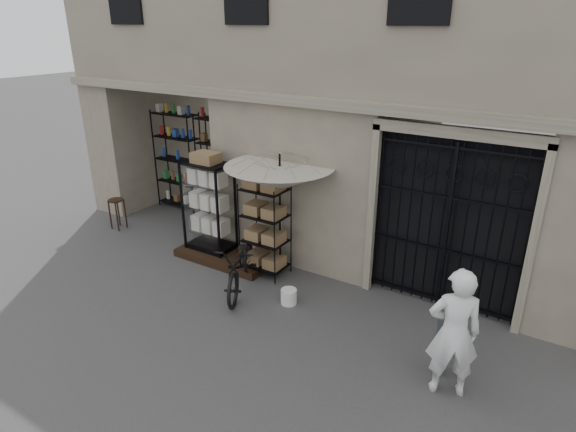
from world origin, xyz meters
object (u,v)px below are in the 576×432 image
Objects in this scene: display_cabinet at (209,211)px; market_umbrella at (280,171)px; white_bucket at (289,296)px; shopkeeper at (445,390)px; bicycle at (242,289)px; wooden_stool at (118,213)px; wire_rack at (265,231)px; steel_bollard at (441,345)px.

market_umbrella reaches higher than display_cabinet.
shopkeeper is (2.86, -0.70, -0.13)m from white_bucket.
bicycle is at bearing -177.87° from white_bucket.
wooden_stool is 8.07m from shopkeeper.
market_umbrella reaches higher than wooden_stool.
wire_rack is at bearing 143.85° from white_bucket.
shopkeeper is at bearing -9.69° from wooden_stool.
bicycle is at bearing 174.30° from steel_bollard.
market_umbrella is at bearing -45.98° from shopkeeper.
wire_rack reaches higher than shopkeeper.
market_umbrella is 2.23m from bicycle.
wire_rack is at bearing -21.73° from display_cabinet.
wooden_stool is (-2.74, -0.09, -0.59)m from display_cabinet.
market_umbrella is 3.11× the size of steel_bollard.
wooden_stool is (-4.37, -0.19, -1.66)m from market_umbrella.
wooden_stool reaches higher than shopkeeper.
wire_rack is 3.81m from steel_bollard.
display_cabinet reaches higher than wooden_stool.
white_bucket is 0.38× the size of wooden_stool.
wire_rack is at bearing 163.16° from steel_bollard.
steel_bollard is (2.67, -0.40, 0.32)m from white_bucket.
wire_rack is at bearing -42.72° from shopkeeper.
display_cabinet is 2.61m from white_bucket.
white_bucket is 0.30× the size of steel_bollard.
shopkeeper is (3.58, -1.55, -2.03)m from market_umbrella.
bicycle reaches higher than white_bucket.
bicycle is 2.05× the size of steel_bollard.
wooden_stool is at bearing 172.26° from steel_bollard.
market_umbrella is at bearing -16.19° from display_cabinet.
market_umbrella is 4.40m from shopkeeper.
white_bucket is at bearing -49.67° from market_umbrella.
wooden_stool is at bearing -179.93° from wire_rack.
steel_bollard is at bearing -8.52° from white_bucket.
steel_bollard is (5.03, -1.15, -0.51)m from display_cabinet.
steel_bollard is at bearing -17.35° from wire_rack.
bicycle is (1.38, -0.79, -0.97)m from display_cabinet.
wooden_stool is at bearing 162.38° from display_cabinet.
display_cabinet is 1.06× the size of bicycle.
shopkeeper is at bearing -20.66° from wire_rack.
market_umbrella is at bearing 159.81° from steel_bollard.
bicycle is at bearing -32.43° from shopkeeper.
display_cabinet is at bearing -38.13° from shopkeeper.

